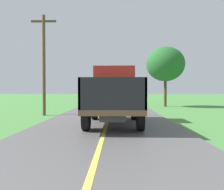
{
  "coord_description": "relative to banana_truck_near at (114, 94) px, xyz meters",
  "views": [
    {
      "loc": [
        0.49,
        0.5,
        1.65
      ],
      "look_at": [
        0.22,
        12.13,
        1.4
      ],
      "focal_mm": 36.75,
      "sensor_mm": 36.0,
      "label": 1
    }
  ],
  "objects": [
    {
      "name": "banana_truck_near",
      "position": [
        0.0,
        0.0,
        0.0
      ],
      "size": [
        2.38,
        5.82,
        2.8
      ],
      "color": "#2D2D30",
      "rests_on": "road_surface"
    },
    {
      "name": "utility_pole_roadside",
      "position": [
        -4.6,
        3.4,
        2.01
      ],
      "size": [
        1.61,
        0.2,
        6.49
      ],
      "color": "brown",
      "rests_on": "ground"
    },
    {
      "name": "roadside_tree_near_left",
      "position": [
        4.95,
        11.64,
        2.77
      ],
      "size": [
        3.8,
        3.8,
        5.95
      ],
      "color": "#4C3823",
      "rests_on": "ground"
    }
  ]
}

